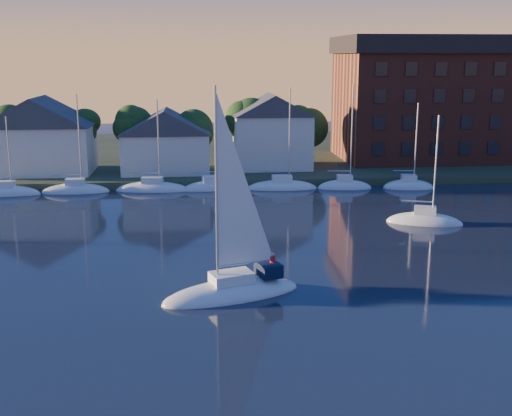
{
  "coord_description": "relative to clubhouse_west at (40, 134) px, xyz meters",
  "views": [
    {
      "loc": [
        -2.25,
        -26.01,
        15.6
      ],
      "look_at": [
        2.33,
        22.0,
        4.17
      ],
      "focal_mm": 45.0,
      "sensor_mm": 36.0,
      "label": 1
    }
  ],
  "objects": [
    {
      "name": "hero_sailboat",
      "position": [
        22.1,
        -43.65,
        -5.31
      ],
      "size": [
        10.19,
        6.0,
        14.98
      ],
      "rotation": [
        0.0,
        0.0,
        3.46
      ],
      "color": "silver",
      "rests_on": "ground"
    },
    {
      "name": "clubhouse_east",
      "position": [
        30.0,
        1.0,
        0.07
      ],
      "size": [
        10.5,
        8.4,
        9.8
      ],
      "color": "silver",
      "rests_on": "shoreline_land"
    },
    {
      "name": "shoreline_land",
      "position": [
        22.0,
        17.0,
        -5.93
      ],
      "size": [
        160.0,
        50.0,
        2.0
      ],
      "primitive_type": "cube",
      "color": "#2C3820",
      "rests_on": "ground"
    },
    {
      "name": "moored_fleet",
      "position": [
        14.0,
        -9.0,
        -5.83
      ],
      "size": [
        71.5,
        2.4,
        12.05
      ],
      "color": "silver",
      "rests_on": "ground"
    },
    {
      "name": "clubhouse_west",
      "position": [
        0.0,
        0.0,
        0.0
      ],
      "size": [
        13.65,
        9.45,
        9.64
      ],
      "color": "silver",
      "rests_on": "shoreline_land"
    },
    {
      "name": "tree_line",
      "position": [
        24.0,
        5.0,
        1.24
      ],
      "size": [
        93.4,
        5.4,
        8.9
      ],
      "color": "#352618",
      "rests_on": "shoreline_land"
    },
    {
      "name": "condo_block",
      "position": [
        56.0,
        6.95,
        3.86
      ],
      "size": [
        31.0,
        17.0,
        17.4
      ],
      "color": "brown",
      "rests_on": "shoreline_land"
    },
    {
      "name": "wooden_dock",
      "position": [
        22.0,
        -6.0,
        -5.93
      ],
      "size": [
        120.0,
        3.0,
        1.0
      ],
      "primitive_type": "cube",
      "color": "brown",
      "rests_on": "ground"
    },
    {
      "name": "clubhouse_centre",
      "position": [
        16.0,
        -1.0,
        -0.8
      ],
      "size": [
        11.55,
        8.4,
        8.08
      ],
      "color": "silver",
      "rests_on": "shoreline_land"
    },
    {
      "name": "drifting_sailboat_right",
      "position": [
        41.46,
        -26.41,
        -5.84
      ],
      "size": [
        7.58,
        4.65,
        11.44
      ],
      "rotation": [
        0.0,
        0.0,
        -0.33
      ],
      "color": "silver",
      "rests_on": "ground"
    },
    {
      "name": "ground",
      "position": [
        22.0,
        -58.0,
        -5.93
      ],
      "size": [
        260.0,
        260.0,
        0.0
      ],
      "primitive_type": "plane",
      "color": "black",
      "rests_on": "ground"
    }
  ]
}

